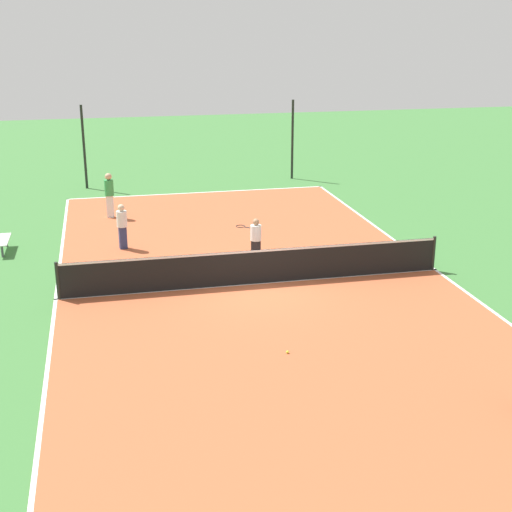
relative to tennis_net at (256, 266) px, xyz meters
The scene contains 11 objects.
ground_plane 0.59m from the tennis_net, ahead, with size 80.00×80.00×0.00m, color #3D7538.
court_surface 0.58m from the tennis_net, ahead, with size 11.82×24.47×0.02m.
tennis_net is the anchor object (origin of this frame).
bench 9.23m from the tennis_net, 147.32° to the left, with size 0.36×1.51×0.45m.
player_far_white 2.10m from the tennis_net, 77.86° to the left, with size 0.89×0.89×1.46m.
player_far_green 9.61m from the tennis_net, 115.11° to the left, with size 0.44×0.44×1.80m.
player_near_white 5.79m from the tennis_net, 130.50° to the left, with size 0.42×0.42×1.58m.
tennis_ball_midcourt 4.82m from the tennis_net, 93.49° to the right, with size 0.07×0.07×0.07m, color #CCE033.
tennis_ball_near_net 2.19m from the tennis_net, 115.69° to the left, with size 0.07×0.07×0.07m, color #CCE033.
fence_post_back_left 15.23m from the tennis_net, 109.35° to the left, with size 0.12×0.12×3.90m.
fence_post_back_right 15.23m from the tennis_net, 70.65° to the left, with size 0.12×0.12×3.90m.
Camera 1 is at (-4.37, -19.68, 7.61)m, focal length 50.00 mm.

